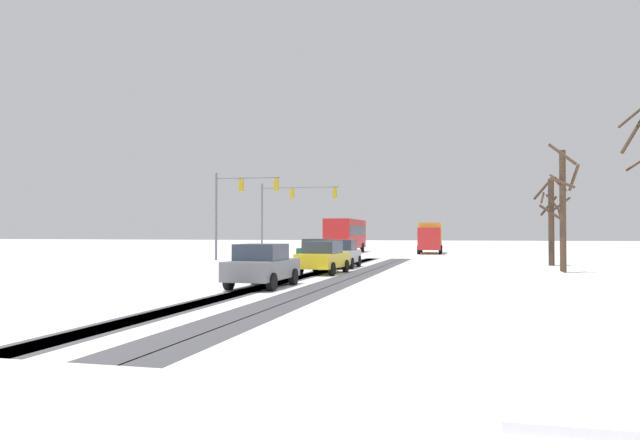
% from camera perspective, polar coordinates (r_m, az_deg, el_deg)
% --- Properties ---
extents(ground_plane, '(300.00, 300.00, 0.00)m').
position_cam_1_polar(ground_plane, '(13.36, -27.60, -9.84)').
color(ground_plane, white).
extents(wheel_track_left_lane, '(0.98, 38.76, 0.01)m').
position_cam_1_polar(wheel_track_left_lane, '(28.59, -1.36, -5.30)').
color(wheel_track_left_lane, '#4C4C51').
rests_on(wheel_track_left_lane, ground).
extents(wheel_track_right_lane, '(0.94, 38.76, 0.01)m').
position_cam_1_polar(wheel_track_right_lane, '(28.12, 2.60, -5.37)').
color(wheel_track_right_lane, '#4C4C51').
rests_on(wheel_track_right_lane, ground).
extents(wheel_track_center, '(1.01, 38.76, 0.01)m').
position_cam_1_polar(wheel_track_center, '(28.53, -0.95, -5.31)').
color(wheel_track_center, '#4C4C51').
rests_on(wheel_track_center, ground).
extents(wheel_track_oncoming, '(0.77, 38.76, 0.01)m').
position_cam_1_polar(wheel_track_oncoming, '(27.96, 4.23, -5.39)').
color(wheel_track_oncoming, '#4C4C51').
rests_on(wheel_track_oncoming, ground).
extents(sidewalk_kerb_right, '(4.00, 38.76, 0.12)m').
position_cam_1_polar(sidewalk_kerb_right, '(25.87, 19.42, -5.53)').
color(sidewalk_kerb_right, white).
rests_on(sidewalk_kerb_right, ground).
extents(traffic_signal_far_left, '(7.26, 0.40, 6.50)m').
position_cam_1_polar(traffic_signal_far_left, '(53.58, -3.02, 1.61)').
color(traffic_signal_far_left, slate).
rests_on(traffic_signal_far_left, ground).
extents(traffic_signal_near_left, '(4.99, 0.60, 6.50)m').
position_cam_1_polar(traffic_signal_near_left, '(44.55, -7.88, 2.08)').
color(traffic_signal_near_left, slate).
rests_on(traffic_signal_near_left, ground).
extents(car_dark_green_lead, '(1.95, 4.16, 1.62)m').
position_cam_1_polar(car_dark_green_lead, '(40.64, -0.25, -2.95)').
color(car_dark_green_lead, '#194C2D').
rests_on(car_dark_green_lead, ground).
extents(car_silver_second, '(1.91, 4.14, 1.62)m').
position_cam_1_polar(car_silver_second, '(34.79, 2.05, -3.24)').
color(car_silver_second, '#B7BABF').
rests_on(car_silver_second, ground).
extents(car_yellow_cab_third, '(2.00, 4.19, 1.62)m').
position_cam_1_polar(car_yellow_cab_third, '(29.63, 0.31, -3.59)').
color(car_yellow_cab_third, yellow).
rests_on(car_yellow_cab_third, ground).
extents(car_grey_fourth, '(1.85, 4.11, 1.62)m').
position_cam_1_polar(car_grey_fourth, '(22.30, -5.55, -4.35)').
color(car_grey_fourth, slate).
rests_on(car_grey_fourth, ground).
extents(bus_oncoming, '(2.93, 11.07, 3.38)m').
position_cam_1_polar(bus_oncoming, '(60.69, 2.50, -1.27)').
color(bus_oncoming, '#B21E1E').
rests_on(bus_oncoming, ground).
extents(box_truck_delivery, '(2.50, 7.47, 3.02)m').
position_cam_1_polar(box_truck_delivery, '(60.07, 10.50, -1.60)').
color(box_truck_delivery, red).
rests_on(box_truck_delivery, ground).
extents(bare_tree_sidewalk_mid, '(1.55, 1.56, 6.56)m').
position_cam_1_polar(bare_tree_sidewalk_mid, '(32.71, 22.26, 1.36)').
color(bare_tree_sidewalk_mid, '#4C3828').
rests_on(bare_tree_sidewalk_mid, ground).
extents(bare_tree_sidewalk_far, '(2.16, 1.95, 5.55)m').
position_cam_1_polar(bare_tree_sidewalk_far, '(39.51, 21.27, 0.24)').
color(bare_tree_sidewalk_far, '#423023').
rests_on(bare_tree_sidewalk_far, ground).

